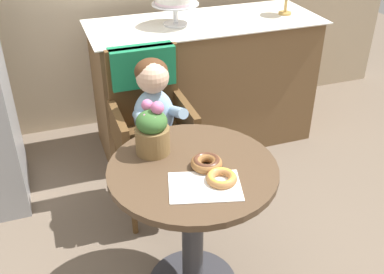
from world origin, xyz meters
TOP-DOWN VIEW (x-y plane):
  - cafe_table at (0.00, 0.00)m, footprint 0.72×0.72m
  - wicker_chair at (-0.00, 0.74)m, footprint 0.42×0.45m
  - seated_child at (-0.00, 0.58)m, footprint 0.27×0.32m
  - paper_napkin at (0.00, -0.14)m, footprint 0.33×0.27m
  - donut_front at (0.05, -0.02)m, footprint 0.13×0.13m
  - donut_mid at (0.07, -0.13)m, footprint 0.12×0.12m
  - flower_vase at (-0.12, 0.17)m, footprint 0.15×0.15m
  - display_counter at (0.55, 1.30)m, footprint 1.56×0.62m

SIDE VIEW (x-z plane):
  - display_counter at x=0.55m, z-range 0.00..0.90m
  - cafe_table at x=0.00m, z-range 0.15..0.87m
  - wicker_chair at x=0.00m, z-range 0.16..1.12m
  - seated_child at x=0.00m, z-range 0.31..1.04m
  - paper_napkin at x=0.00m, z-range 0.72..0.72m
  - donut_mid at x=0.07m, z-range 0.72..0.76m
  - donut_front at x=0.05m, z-range 0.72..0.77m
  - flower_vase at x=-0.12m, z-range 0.71..0.95m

